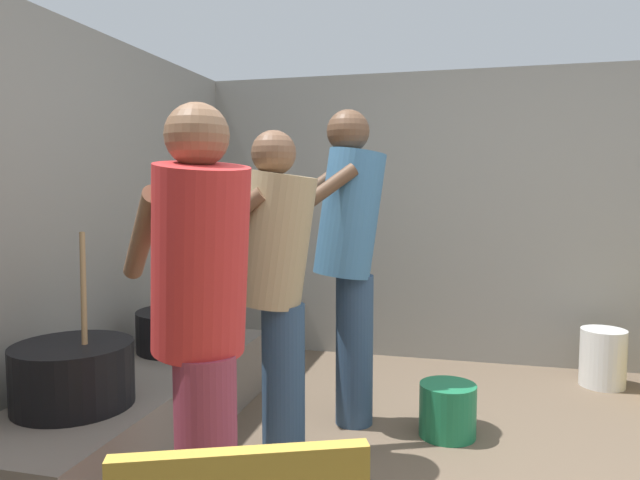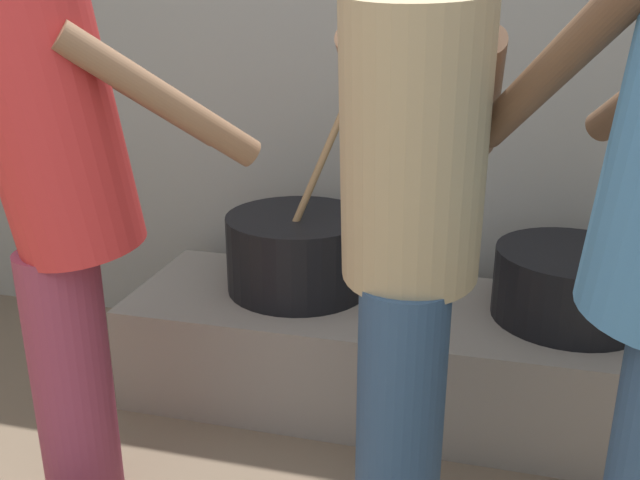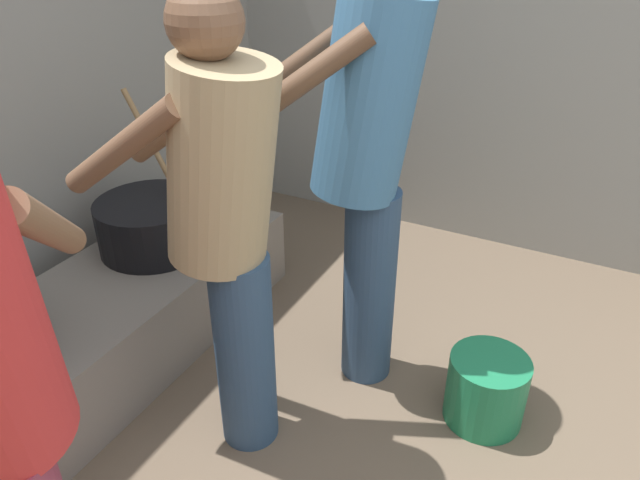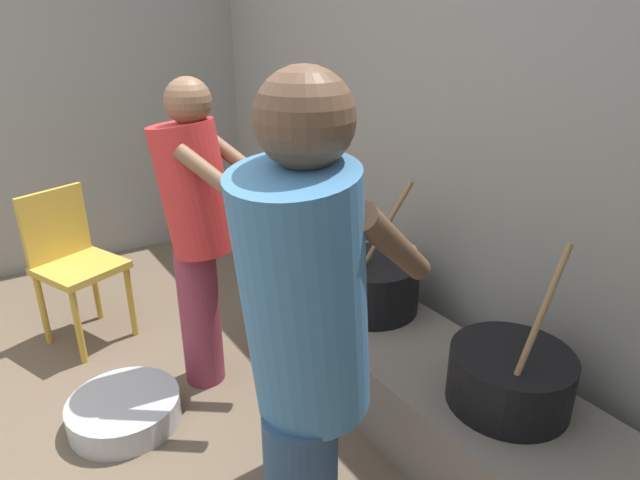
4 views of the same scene
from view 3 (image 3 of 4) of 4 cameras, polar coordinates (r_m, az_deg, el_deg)
hearth_ledge at (r=2.54m, az=-20.97°, el=-8.76°), size 1.97×0.60×0.36m
cooking_pot_main at (r=2.66m, az=-15.84°, el=1.48°), size 0.47×0.47×0.68m
cook_in_blue_shirt at (r=2.01m, az=4.45°, el=8.70°), size 0.61×0.75×1.67m
cook_in_tan_shirt at (r=1.78m, az=-9.16°, el=2.09°), size 0.35×0.65×1.52m
bucket_green_plastic at (r=2.31m, az=15.71°, el=-13.67°), size 0.29×0.29×0.27m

